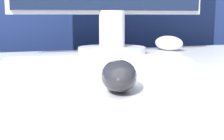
% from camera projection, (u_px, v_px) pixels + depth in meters
% --- Properties ---
extents(partition_panel, '(5.00, 0.03, 1.39)m').
position_uv_depth(partition_panel, '(44.00, 67.00, 1.18)').
color(partition_panel, navy).
rests_on(partition_panel, ground_plane).
extents(computer_mouse_near, '(0.09, 0.13, 0.05)m').
position_uv_depth(computer_mouse_near, '(119.00, 75.00, 0.49)').
color(computer_mouse_near, '#232328').
rests_on(computer_mouse_near, desk).
extents(keyboard, '(0.44, 0.19, 0.02)m').
position_uv_depth(keyboard, '(97.00, 64.00, 0.68)').
color(keyboard, silver).
rests_on(keyboard, desk).
extents(computer_mouse_far, '(0.10, 0.12, 0.05)m').
position_uv_depth(computer_mouse_far, '(169.00, 43.00, 1.05)').
color(computer_mouse_far, silver).
rests_on(computer_mouse_far, desk).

